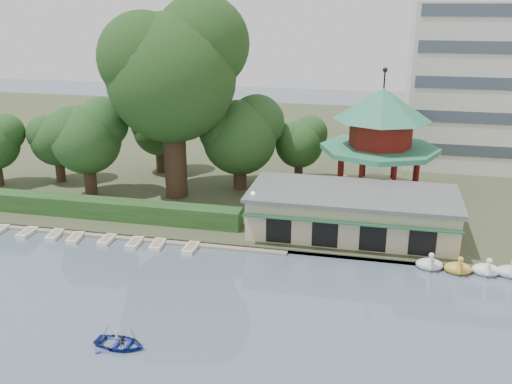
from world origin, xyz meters
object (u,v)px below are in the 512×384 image
(boathouse, at_px, (352,212))
(pavilion, at_px, (381,133))
(dock, at_px, (106,234))
(big_tree, at_px, (173,67))
(rowboat_with_passengers, at_px, (120,340))

(boathouse, xyz_separation_m, pavilion, (2.00, 10.03, 5.11))
(dock, bearing_deg, big_tree, 73.90)
(big_tree, height_order, rowboat_with_passengers, big_tree)
(pavilion, xyz_separation_m, big_tree, (-20.82, -3.79, 6.60))
(dock, height_order, rowboat_with_passengers, rowboat_with_passengers)
(dock, distance_m, big_tree, 18.07)
(dock, distance_m, boathouse, 22.62)
(rowboat_with_passengers, bearing_deg, boathouse, 58.16)
(dock, relative_size, pavilion, 2.52)
(big_tree, bearing_deg, pavilion, 10.31)
(big_tree, distance_m, rowboat_with_passengers, 30.85)
(pavilion, bearing_deg, big_tree, -169.69)
(dock, xyz_separation_m, boathouse, (22.00, 4.77, 2.25))
(dock, xyz_separation_m, big_tree, (3.18, 11.01, 13.97))
(big_tree, bearing_deg, rowboat_with_passengers, -77.70)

